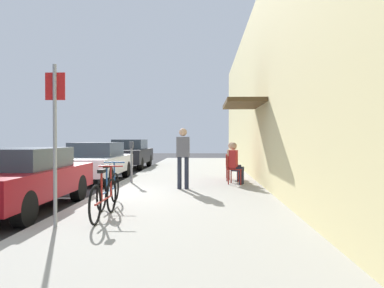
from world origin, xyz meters
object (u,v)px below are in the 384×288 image
Objects in this scene: cafe_chair_0 at (233,168)px; seated_patron_0 at (235,162)px; bicycle_0 at (104,198)px; pedestrian_standing at (183,153)px; seated_patron_1 at (233,160)px; parking_meter at (132,159)px; parked_car_1 at (96,161)px; parked_car_2 at (130,154)px; bicycle_1 at (109,189)px; cafe_chair_2 at (230,164)px; street_sign at (55,132)px; cafe_chair_1 at (231,166)px; parked_car_0 at (19,178)px.

cafe_chair_0 is 0.20m from seated_patron_0.
pedestrian_standing is (1.16, 3.89, 0.64)m from bicycle_0.
seated_patron_0 and seated_patron_1 have the same top height.
parking_meter reaches higher than seated_patron_0.
cafe_chair_0 is at bearing -18.08° from parked_car_1.
bicycle_1 is (1.91, -11.43, -0.29)m from parked_car_2.
parking_meter reaches higher than bicycle_0.
parked_car_2 is 7.64m from cafe_chair_2.
seated_patron_1 is (3.33, 6.56, -0.82)m from street_sign.
parked_car_2 is 3.41× the size of seated_patron_1.
cafe_chair_0 is at bearing -93.91° from seated_patron_1.
seated_patron_0 is at bearing -86.18° from cafe_chair_1.
parked_car_2 reaches higher than seated_patron_0.
cafe_chair_2 is at bearing 92.32° from seated_patron_0.
parked_car_2 is at bearing 90.00° from parked_car_0.
seated_patron_0 is at bearing 59.66° from street_sign.
bicycle_0 is at bearing -118.07° from seated_patron_0.
cafe_chair_2 is (4.77, -5.97, -0.14)m from parked_car_2.
street_sign reaches higher than parked_car_0.
parked_car_0 is at bearing -140.58° from cafe_chair_0.
seated_patron_0 is (2.92, 3.96, 0.34)m from bicycle_1.
cafe_chair_0 is 0.87m from seated_patron_1.
cafe_chair_2 is (-0.00, 1.49, 0.00)m from cafe_chair_0.
parked_car_0 is 6.79m from seated_patron_1.
parked_car_0 is at bearing -90.00° from parked_car_2.
cafe_chair_2 is at bearing 90.12° from cafe_chair_0.
seated_patron_1 is (4.83, 4.77, 0.12)m from parked_car_0.
parked_car_2 is 5.06× the size of cafe_chair_2.
parking_meter is (1.55, -7.27, 0.12)m from parked_car_2.
parked_car_0 reaches higher than bicycle_1.
seated_patron_0 reaches higher than cafe_chair_1.
cafe_chair_2 is (4.77, 5.41, -0.08)m from parked_car_0.
parked_car_0 is 2.44m from bicycle_0.
bicycle_0 is 6.54m from seated_patron_1.
cafe_chair_0 is 0.51× the size of pedestrian_standing.
cafe_chair_0 is at bearing 54.20° from bicycle_1.
pedestrian_standing is (1.78, 4.50, -0.52)m from street_sign.
bicycle_0 is 1.00× the size of bicycle_1.
parked_car_0 is at bearing -135.39° from seated_patron_1.
seated_patron_0 is at bearing -57.09° from parked_car_2.
parked_car_2 is at bearing 122.65° from cafe_chair_0.
pedestrian_standing reaches higher than parked_car_2.
parked_car_0 is 2.57× the size of bicycle_1.
bicycle_0 is (0.57, -5.29, -0.41)m from parking_meter.
seated_patron_0 is at bearing 61.93° from bicycle_0.
street_sign is 2.13m from bicycle_1.
street_sign is (1.50, -1.79, 0.94)m from parked_car_0.
parked_car_0 is at bearing -141.04° from seated_patron_0.
parked_car_1 is 3.41× the size of seated_patron_1.
cafe_chair_2 is at bearing 21.98° from parking_meter.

